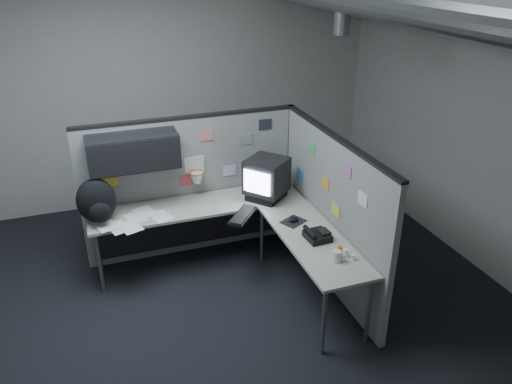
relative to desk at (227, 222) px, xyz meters
name	(u,v)px	position (x,y,z in m)	size (l,w,h in m)	color
room	(293,97)	(0.41, -0.70, 1.48)	(5.62, 5.62, 3.22)	black
partition_back	(177,175)	(-0.40, 0.53, 0.38)	(2.44, 0.42, 1.63)	gray
partition_right	(330,211)	(0.95, -0.49, 0.21)	(0.07, 2.23, 1.63)	gray
desk	(227,222)	(0.00, 0.00, 0.00)	(2.31, 2.11, 0.73)	#A3A193
monitor	(266,178)	(0.51, 0.19, 0.35)	(0.56, 0.56, 0.46)	black
keyboard	(243,215)	(0.13, -0.15, 0.14)	(0.41, 0.45, 0.04)	black
mouse	(293,220)	(0.58, -0.42, 0.13)	(0.29, 0.27, 0.05)	black
phone	(317,235)	(0.66, -0.80, 0.16)	(0.23, 0.24, 0.11)	black
bottles	(345,254)	(0.75, -1.16, 0.15)	(0.14, 0.16, 0.08)	silver
cup	(337,256)	(0.65, -1.20, 0.17)	(0.08, 0.08, 0.11)	beige
papers	(133,221)	(-0.95, 0.13, 0.12)	(0.81, 0.59, 0.02)	white
backpack	(97,202)	(-1.27, 0.24, 0.35)	(0.43, 0.41, 0.47)	black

